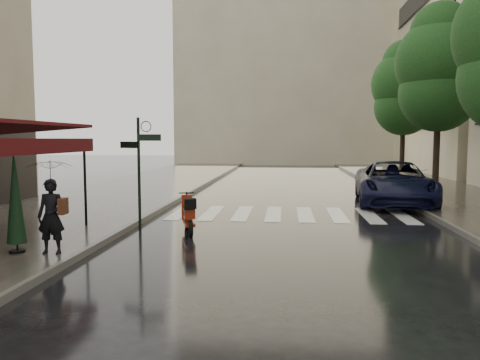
% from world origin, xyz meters
% --- Properties ---
extents(ground, '(120.00, 120.00, 0.00)m').
position_xyz_m(ground, '(0.00, 0.00, 0.00)').
color(ground, black).
rests_on(ground, ground).
extents(sidewalk_near, '(6.00, 60.00, 0.12)m').
position_xyz_m(sidewalk_near, '(-4.50, 12.00, 0.06)').
color(sidewalk_near, '#38332D').
rests_on(sidewalk_near, ground).
extents(sidewalk_far, '(5.50, 60.00, 0.12)m').
position_xyz_m(sidewalk_far, '(10.25, 12.00, 0.06)').
color(sidewalk_far, '#38332D').
rests_on(sidewalk_far, ground).
extents(curb_near, '(0.12, 60.00, 0.16)m').
position_xyz_m(curb_near, '(-1.45, 12.00, 0.07)').
color(curb_near, '#595651').
rests_on(curb_near, ground).
extents(curb_far, '(0.12, 60.00, 0.16)m').
position_xyz_m(curb_far, '(7.45, 12.00, 0.07)').
color(curb_far, '#595651').
rests_on(curb_far, ground).
extents(crosswalk, '(7.85, 3.20, 0.01)m').
position_xyz_m(crosswalk, '(2.98, 6.00, 0.01)').
color(crosswalk, silver).
rests_on(crosswalk, ground).
extents(signpost, '(1.17, 0.29, 3.10)m').
position_xyz_m(signpost, '(-1.19, 3.00, 1.83)').
color(signpost, black).
rests_on(signpost, ground).
extents(haussmann_far, '(8.00, 16.00, 18.50)m').
position_xyz_m(haussmann_far, '(16.50, 26.00, 9.25)').
color(haussmann_far, tan).
rests_on(haussmann_far, ground).
extents(backdrop_building, '(22.00, 6.00, 20.00)m').
position_xyz_m(backdrop_building, '(3.00, 38.00, 10.00)').
color(backdrop_building, tan).
rests_on(backdrop_building, ground).
extents(tree_mid, '(3.80, 3.80, 8.34)m').
position_xyz_m(tree_mid, '(9.50, 12.00, 5.59)').
color(tree_mid, black).
rests_on(tree_mid, sidewalk_far).
extents(tree_far, '(3.80, 3.80, 8.16)m').
position_xyz_m(tree_far, '(9.70, 19.00, 5.46)').
color(tree_far, black).
rests_on(tree_far, sidewalk_far).
extents(pedestrian_with_umbrella, '(1.00, 1.02, 2.40)m').
position_xyz_m(pedestrian_with_umbrella, '(-2.00, -0.38, 1.72)').
color(pedestrian_with_umbrella, black).
rests_on(pedestrian_with_umbrella, sidewalk_near).
extents(scooter, '(0.70, 1.53, 1.03)m').
position_xyz_m(scooter, '(0.28, 2.58, 0.48)').
color(scooter, black).
rests_on(scooter, ground).
extents(parked_car, '(3.33, 6.15, 1.64)m').
position_xyz_m(parked_car, '(7.00, 8.89, 0.82)').
color(parked_car, black).
rests_on(parked_car, ground).
extents(parasol_back, '(0.41, 0.41, 2.17)m').
position_xyz_m(parasol_back, '(-2.79, -0.35, 1.29)').
color(parasol_back, black).
rests_on(parasol_back, sidewalk_near).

